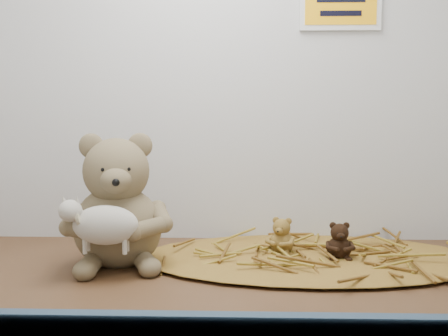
{
  "coord_description": "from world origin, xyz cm",
  "views": [
    {
      "loc": [
        8.18,
        -100.78,
        30.89
      ],
      "look_at": [
        4.68,
        2.01,
        19.83
      ],
      "focal_mm": 45.0,
      "sensor_mm": 36.0,
      "label": 1
    }
  ],
  "objects_px": {
    "mini_teddy_tan": "(282,234)",
    "mini_teddy_brown": "(339,239)",
    "toy_lamb": "(106,225)",
    "main_teddy": "(117,200)"
  },
  "relations": [
    {
      "from": "mini_teddy_tan",
      "to": "mini_teddy_brown",
      "type": "height_order",
      "value": "mini_teddy_tan"
    },
    {
      "from": "toy_lamb",
      "to": "mini_teddy_tan",
      "type": "bearing_deg",
      "value": 25.46
    },
    {
      "from": "main_teddy",
      "to": "toy_lamb",
      "type": "relative_size",
      "value": 1.68
    },
    {
      "from": "mini_teddy_tan",
      "to": "mini_teddy_brown",
      "type": "relative_size",
      "value": 1.02
    },
    {
      "from": "main_teddy",
      "to": "mini_teddy_tan",
      "type": "distance_m",
      "value": 0.34
    },
    {
      "from": "main_teddy",
      "to": "mini_teddy_tan",
      "type": "relative_size",
      "value": 3.49
    },
    {
      "from": "toy_lamb",
      "to": "mini_teddy_brown",
      "type": "relative_size",
      "value": 2.12
    },
    {
      "from": "mini_teddy_tan",
      "to": "mini_teddy_brown",
      "type": "distance_m",
      "value": 0.12
    },
    {
      "from": "toy_lamb",
      "to": "mini_teddy_brown",
      "type": "bearing_deg",
      "value": 15.03
    },
    {
      "from": "toy_lamb",
      "to": "mini_teddy_tan",
      "type": "relative_size",
      "value": 2.08
    }
  ]
}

